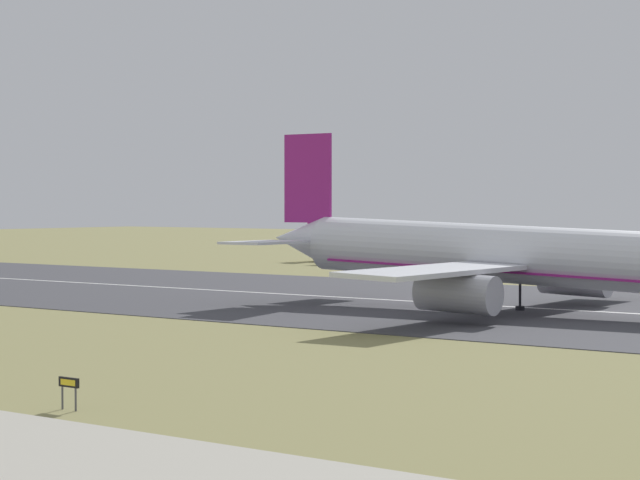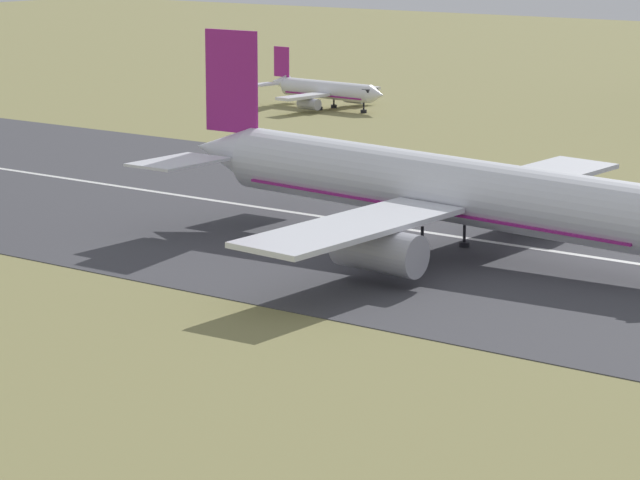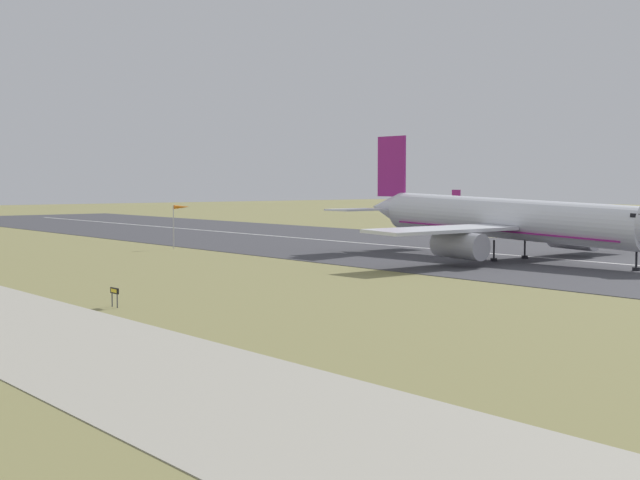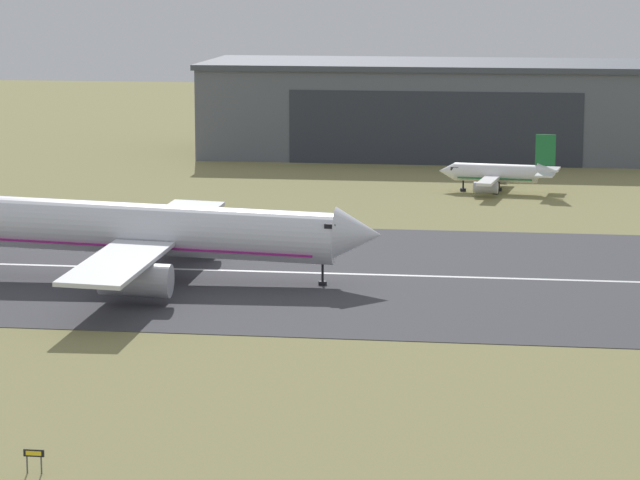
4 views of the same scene
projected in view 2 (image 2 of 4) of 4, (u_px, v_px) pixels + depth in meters
runway_strip at (479, 241)px, 123.44m from camera, size 374.73×54.51×0.06m
runway_centreline at (480, 240)px, 123.43m from camera, size 337.26×0.70×0.01m
airplane_landing at (437, 189)px, 117.92m from camera, size 49.28×46.84×16.54m
airplane_parked_centre at (326, 90)px, 208.15m from camera, size 20.62×19.32×8.09m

